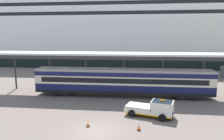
{
  "coord_description": "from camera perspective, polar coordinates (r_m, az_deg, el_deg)",
  "views": [
    {
      "loc": [
        3.53,
        -18.48,
        8.72
      ],
      "look_at": [
        0.48,
        8.45,
        4.5
      ],
      "focal_mm": 34.09,
      "sensor_mm": 36.0,
      "label": 1
    }
  ],
  "objects": [
    {
      "name": "traffic_cone_mid",
      "position": [
        21.62,
        -6.47,
        -14.03
      ],
      "size": [
        0.36,
        0.36,
        0.68
      ],
      "color": "black",
      "rests_on": "ground"
    },
    {
      "name": "service_truck",
      "position": [
        24.17,
        11.08,
        -9.97
      ],
      "size": [
        5.56,
        3.39,
        2.02
      ],
      "color": "silver",
      "rests_on": "ground"
    },
    {
      "name": "train_carriage",
      "position": [
        31.26,
        2.81,
        -2.98
      ],
      "size": [
        25.62,
        2.81,
        4.11
      ],
      "color": "black",
      "rests_on": "ground"
    },
    {
      "name": "traffic_cone_near",
      "position": [
        20.87,
        7.23,
        -14.82
      ],
      "size": [
        0.36,
        0.36,
        0.74
      ],
      "color": "black",
      "rests_on": "ground"
    },
    {
      "name": "platform_canopy",
      "position": [
        31.16,
        2.91,
        4.0
      ],
      "size": [
        42.63,
        5.3,
        6.41
      ],
      "color": "silver",
      "rests_on": "ground"
    },
    {
      "name": "cruise_ship",
      "position": [
        70.96,
        19.79,
        10.48
      ],
      "size": [
        171.16,
        23.52,
        33.86
      ],
      "color": "black",
      "rests_on": "ground"
    },
    {
      "name": "quay_bollard",
      "position": [
        23.81,
        15.6,
        -11.64
      ],
      "size": [
        0.48,
        0.48,
        0.96
      ],
      "color": "black",
      "rests_on": "ground"
    },
    {
      "name": "ground_plane",
      "position": [
        20.74,
        -4.12,
        -16.04
      ],
      "size": [
        400.0,
        400.0,
        0.0
      ],
      "primitive_type": "plane",
      "color": "#72645E"
    }
  ]
}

